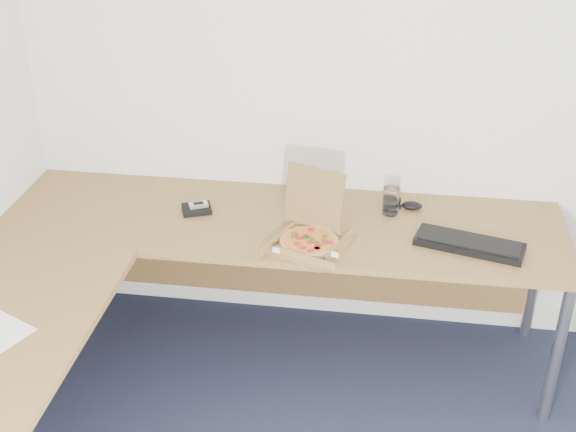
% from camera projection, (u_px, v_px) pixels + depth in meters
% --- Properties ---
extents(room_shell, '(3.50, 3.50, 2.50)m').
position_uv_depth(room_shell, '(398.00, 328.00, 1.77)').
color(room_shell, white).
rests_on(room_shell, ground).
extents(desk, '(2.50, 2.20, 0.73)m').
position_uv_depth(desk, '(185.00, 272.00, 2.98)').
color(desk, olive).
rests_on(desk, ground).
extents(pizza_box, '(0.27, 0.32, 0.28)m').
position_uv_depth(pizza_box, '(310.00, 237.00, 3.10)').
color(pizza_box, olive).
rests_on(pizza_box, desk).
extents(drinking_glass, '(0.07, 0.07, 0.13)m').
position_uv_depth(drinking_glass, '(391.00, 201.00, 3.31)').
color(drinking_glass, white).
rests_on(drinking_glass, desk).
extents(keyboard, '(0.47, 0.27, 0.03)m').
position_uv_depth(keyboard, '(469.00, 244.00, 3.09)').
color(keyboard, black).
rests_on(keyboard, desk).
extents(mouse, '(0.10, 0.07, 0.03)m').
position_uv_depth(mouse, '(412.00, 205.00, 3.38)').
color(mouse, black).
rests_on(mouse, desk).
extents(wallet, '(0.16, 0.15, 0.02)m').
position_uv_depth(wallet, '(197.00, 209.00, 3.36)').
color(wallet, black).
rests_on(wallet, desk).
extents(phone, '(0.10, 0.08, 0.02)m').
position_uv_depth(phone, '(198.00, 205.00, 3.36)').
color(phone, '#B2B5BA').
rests_on(phone, wallet).
extents(dome_speaker, '(0.09, 0.09, 0.07)m').
position_uv_depth(dome_speaker, '(393.00, 199.00, 3.39)').
color(dome_speaker, black).
rests_on(dome_speaker, desk).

